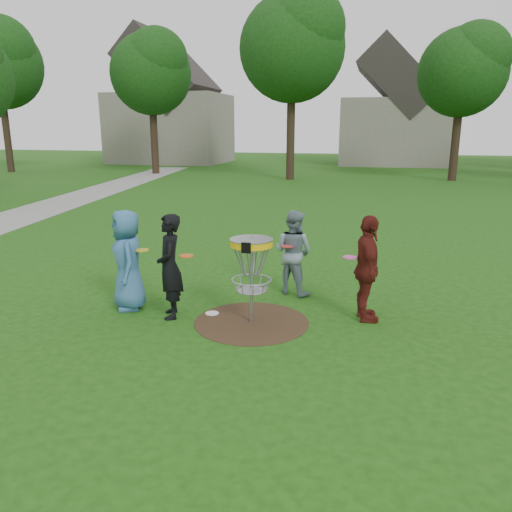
% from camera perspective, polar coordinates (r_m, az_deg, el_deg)
% --- Properties ---
extents(ground, '(100.00, 100.00, 0.00)m').
position_cam_1_polar(ground, '(7.89, -0.51, -7.58)').
color(ground, '#19470F').
rests_on(ground, ground).
extents(dirt_patch, '(1.80, 1.80, 0.01)m').
position_cam_1_polar(dirt_patch, '(7.89, -0.51, -7.55)').
color(dirt_patch, '#47331E').
rests_on(dirt_patch, ground).
extents(concrete_path, '(7.75, 39.92, 0.02)m').
position_cam_1_polar(concrete_path, '(19.36, -24.36, 4.50)').
color(concrete_path, '#9E9E99').
rests_on(concrete_path, ground).
extents(player_blue, '(0.89, 0.98, 1.68)m').
position_cam_1_polar(player_blue, '(8.51, -14.45, -0.45)').
color(player_blue, teal).
rests_on(player_blue, ground).
extents(player_black, '(0.61, 0.72, 1.67)m').
position_cam_1_polar(player_black, '(7.98, -9.83, -1.19)').
color(player_black, black).
rests_on(player_black, ground).
extents(player_grey, '(0.92, 0.83, 1.54)m').
position_cam_1_polar(player_grey, '(9.04, 4.29, 0.43)').
color(player_grey, gray).
rests_on(player_grey, ground).
extents(player_maroon, '(0.61, 1.05, 1.68)m').
position_cam_1_polar(player_maroon, '(7.91, 12.59, -1.45)').
color(player_maroon, '#5B1B15').
rests_on(player_maroon, ground).
extents(disc_on_grass, '(0.22, 0.22, 0.02)m').
position_cam_1_polar(disc_on_grass, '(8.25, -5.04, -6.56)').
color(disc_on_grass, white).
rests_on(disc_on_grass, ground).
extents(disc_golf_basket, '(0.66, 0.67, 1.38)m').
position_cam_1_polar(disc_golf_basket, '(7.57, -0.52, -0.42)').
color(disc_golf_basket, '#9EA0A5').
rests_on(disc_golf_basket, ground).
extents(held_discs, '(3.54, 1.55, 0.10)m').
position_cam_1_polar(held_discs, '(8.07, -1.69, 0.45)').
color(held_discs, gold).
rests_on(held_discs, ground).
extents(tree_row, '(51.20, 17.42, 9.90)m').
position_cam_1_polar(tree_row, '(27.98, 11.29, 21.00)').
color(tree_row, '#38281C').
rests_on(tree_row, ground).
extents(house_row, '(44.50, 10.65, 11.62)m').
position_cam_1_polar(house_row, '(40.29, 18.30, 15.59)').
color(house_row, gray).
rests_on(house_row, ground).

